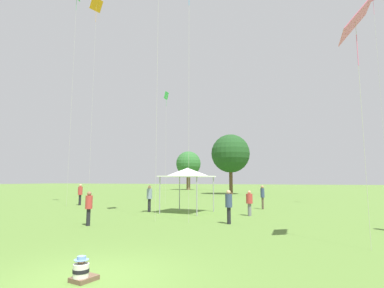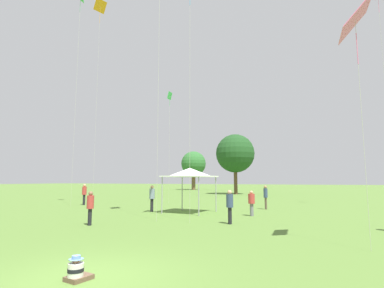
# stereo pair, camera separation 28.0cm
# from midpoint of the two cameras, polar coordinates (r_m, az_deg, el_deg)

# --- Properties ---
(ground_plane) EXTENTS (300.00, 300.00, 0.00)m
(ground_plane) POSITION_cam_midpoint_polar(r_m,az_deg,el_deg) (7.70, -19.54, -23.10)
(ground_plane) COLOR #567A33
(seated_toddler) EXTENTS (0.51, 0.59, 0.55)m
(seated_toddler) POSITION_cam_midpoint_polar(r_m,az_deg,el_deg) (7.54, -21.31, -21.67)
(seated_toddler) COLOR brown
(seated_toddler) RESTS_ON ground
(person_standing_1) EXTENTS (0.42, 0.42, 1.79)m
(person_standing_1) POSITION_cam_midpoint_polar(r_m,az_deg,el_deg) (23.70, 12.94, -9.37)
(person_standing_1) COLOR brown
(person_standing_1) RESTS_ON ground
(person_standing_2) EXTENTS (0.40, 0.40, 1.65)m
(person_standing_2) POSITION_cam_midpoint_polar(r_m,az_deg,el_deg) (15.75, -19.55, -10.92)
(person_standing_2) COLOR black
(person_standing_2) RESTS_ON ground
(person_standing_3) EXTENTS (0.48, 0.48, 1.69)m
(person_standing_3) POSITION_cam_midpoint_polar(r_m,az_deg,el_deg) (15.54, 6.49, -11.22)
(person_standing_3) COLOR black
(person_standing_3) RESTS_ON ground
(person_standing_4) EXTENTS (0.41, 0.41, 1.83)m
(person_standing_4) POSITION_cam_midpoint_polar(r_m,az_deg,el_deg) (21.44, -8.49, -9.77)
(person_standing_4) COLOR black
(person_standing_4) RESTS_ON ground
(person_standing_5) EXTENTS (0.54, 0.54, 1.84)m
(person_standing_5) POSITION_cam_midpoint_polar(r_m,az_deg,el_deg) (28.59, -20.79, -8.64)
(person_standing_5) COLOR black
(person_standing_5) RESTS_ON ground
(person_standing_6) EXTENTS (0.50, 0.50, 1.54)m
(person_standing_6) POSITION_cam_midpoint_polar(r_m,az_deg,el_deg) (19.18, 10.45, -10.64)
(person_standing_6) COLOR slate
(person_standing_6) RESTS_ON ground
(canopy_tent) EXTENTS (3.34, 3.34, 3.03)m
(canopy_tent) POSITION_cam_midpoint_polar(r_m,az_deg,el_deg) (20.69, -1.26, -5.48)
(canopy_tent) COLOR white
(canopy_tent) RESTS_ON ground
(kite_0) EXTENTS (0.98, 1.39, 21.10)m
(kite_0) POSITION_cam_midpoint_polar(r_m,az_deg,el_deg) (35.82, -18.03, 22.89)
(kite_0) COLOR orange
(kite_0) RESTS_ON ground
(kite_1) EXTENTS (0.99, 1.44, 8.19)m
(kite_1) POSITION_cam_midpoint_polar(r_m,az_deg,el_deg) (12.39, 28.11, 19.58)
(kite_1) COLOR pink
(kite_1) RESTS_ON ground
(kite_3) EXTENTS (0.87, 0.90, 19.24)m
(kite_3) POSITION_cam_midpoint_polar(r_m,az_deg,el_deg) (31.76, -21.50, 21.93)
(kite_3) COLOR green
(kite_3) RESTS_ON ground
(kite_4) EXTENTS (0.70, 0.76, 17.77)m
(kite_4) POSITION_cam_midpoint_polar(r_m,az_deg,el_deg) (30.84, 31.10, 21.04)
(kite_4) COLOR pink
(kite_4) RESTS_ON ground
(kite_6) EXTENTS (0.21, 0.74, 10.95)m
(kite_6) POSITION_cam_midpoint_polar(r_m,az_deg,el_deg) (30.24, -5.19, 8.17)
(kite_6) COLOR green
(kite_6) RESTS_ON ground
(distant_tree_0) EXTENTS (5.63, 5.63, 8.74)m
(distant_tree_0) POSITION_cam_midpoint_polar(r_m,az_deg,el_deg) (68.53, -0.81, -3.81)
(distant_tree_0) COLOR brown
(distant_tree_0) RESTS_ON ground
(distant_tree_1) EXTENTS (6.05, 6.05, 9.40)m
(distant_tree_1) POSITION_cam_midpoint_polar(r_m,az_deg,el_deg) (47.68, 7.18, -1.83)
(distant_tree_1) COLOR brown
(distant_tree_1) RESTS_ON ground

